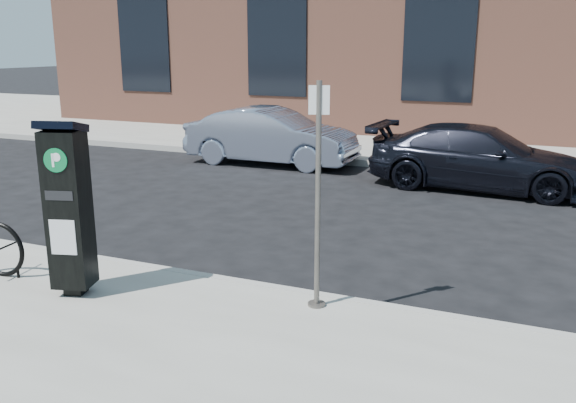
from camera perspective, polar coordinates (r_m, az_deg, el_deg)
The scene contains 10 objects.
ground at distance 7.26m, azimuth -3.67°, elevation -8.58°, with size 120.00×120.00×0.00m, color black.
sidewalk_far at distance 20.37m, azimuth 14.41°, elevation 6.21°, with size 60.00×12.00×0.15m, color gray.
curb_near at distance 7.21m, azimuth -3.76°, elevation -8.08°, with size 60.00×0.12×0.16m, color #9E9B93.
curb_far at distance 14.56m, azimuth 10.66°, elevation 3.27°, with size 60.00×0.12×0.16m, color #9E9B93.
building at distance 23.18m, azimuth 16.29°, elevation 17.15°, with size 28.00×10.05×8.25m.
parking_kiosk at distance 6.96m, azimuth -19.86°, elevation -0.48°, with size 0.54×0.50×1.94m.
sign_pole at distance 6.19m, azimuth 2.81°, elevation 0.24°, with size 0.20×0.19×2.35m.
bike_rack at distance 8.01m, azimuth -25.37°, elevation -4.08°, with size 0.68×0.14×0.68m.
car_silver at distance 14.85m, azimuth -1.58°, elevation 6.12°, with size 1.45×4.15×1.37m, color #808BA3.
car_dark at distance 12.84m, azimuth 17.51°, elevation 3.93°, with size 1.79×4.40×1.28m, color black.
Camera 1 is at (3.04, -5.95, 2.84)m, focal length 38.00 mm.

